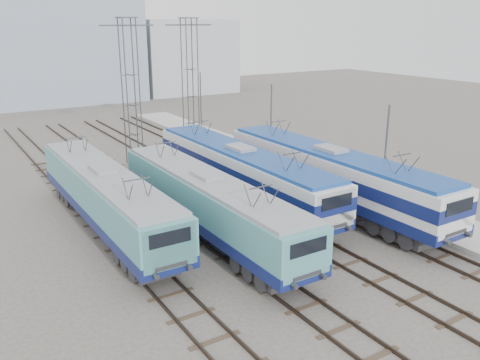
% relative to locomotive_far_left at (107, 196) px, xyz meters
% --- Properties ---
extents(ground, '(160.00, 160.00, 0.00)m').
position_rel_locomotive_far_left_xyz_m(ground, '(6.75, -8.51, -2.22)').
color(ground, '#514C47').
extents(platform, '(4.00, 70.00, 0.30)m').
position_rel_locomotive_far_left_xyz_m(platform, '(16.95, -0.51, -2.07)').
color(platform, '#9E9E99').
rests_on(platform, ground).
extents(locomotive_far_left, '(2.82, 17.81, 3.35)m').
position_rel_locomotive_far_left_xyz_m(locomotive_far_left, '(0.00, 0.00, 0.00)').
color(locomotive_far_left, '#101A54').
rests_on(locomotive_far_left, ground).
extents(locomotive_center_left, '(2.77, 17.46, 3.28)m').
position_rel_locomotive_far_left_xyz_m(locomotive_center_left, '(4.50, -3.95, -0.04)').
color(locomotive_center_left, '#101A54').
rests_on(locomotive_center_left, ground).
extents(locomotive_center_right, '(2.92, 18.44, 3.47)m').
position_rel_locomotive_far_left_xyz_m(locomotive_center_right, '(9.00, -0.19, 0.13)').
color(locomotive_center_right, '#101A54').
rests_on(locomotive_center_right, ground).
extents(locomotive_far_right, '(2.99, 18.91, 3.56)m').
position_rel_locomotive_far_left_xyz_m(locomotive_far_right, '(13.50, -3.84, 0.18)').
color(locomotive_far_right, '#101A54').
rests_on(locomotive_far_right, ground).
extents(catenary_tower_west, '(4.50, 1.20, 12.00)m').
position_rel_locomotive_far_left_xyz_m(catenary_tower_west, '(6.75, 13.49, 4.42)').
color(catenary_tower_west, '#3F4247').
rests_on(catenary_tower_west, ground).
extents(catenary_tower_east, '(4.50, 1.20, 12.00)m').
position_rel_locomotive_far_left_xyz_m(catenary_tower_east, '(13.25, 15.49, 4.42)').
color(catenary_tower_east, '#3F4247').
rests_on(catenary_tower_east, ground).
extents(mast_front, '(0.12, 0.12, 7.00)m').
position_rel_locomotive_far_left_xyz_m(mast_front, '(15.35, -6.51, 1.28)').
color(mast_front, '#3F4247').
rests_on(mast_front, ground).
extents(mast_mid, '(0.12, 0.12, 7.00)m').
position_rel_locomotive_far_left_xyz_m(mast_mid, '(15.35, 5.49, 1.28)').
color(mast_mid, '#3F4247').
rests_on(mast_mid, ground).
extents(mast_rear, '(0.12, 0.12, 7.00)m').
position_rel_locomotive_far_left_xyz_m(mast_rear, '(15.35, 17.49, 1.28)').
color(mast_rear, '#3F4247').
rests_on(mast_rear, ground).
extents(building_center, '(22.00, 14.00, 18.00)m').
position_rel_locomotive_far_left_xyz_m(building_center, '(10.75, 53.49, 6.78)').
color(building_center, '#8592A4').
rests_on(building_center, ground).
extents(building_east, '(16.00, 12.00, 12.00)m').
position_rel_locomotive_far_left_xyz_m(building_east, '(30.75, 53.49, 3.78)').
color(building_east, '#9EA6B1').
rests_on(building_east, ground).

